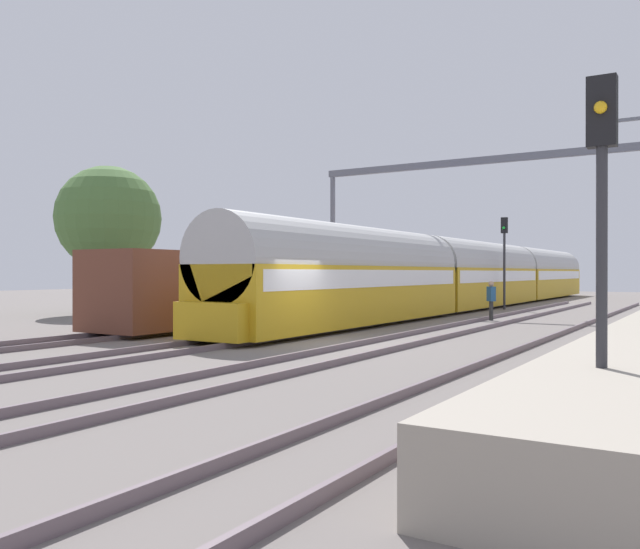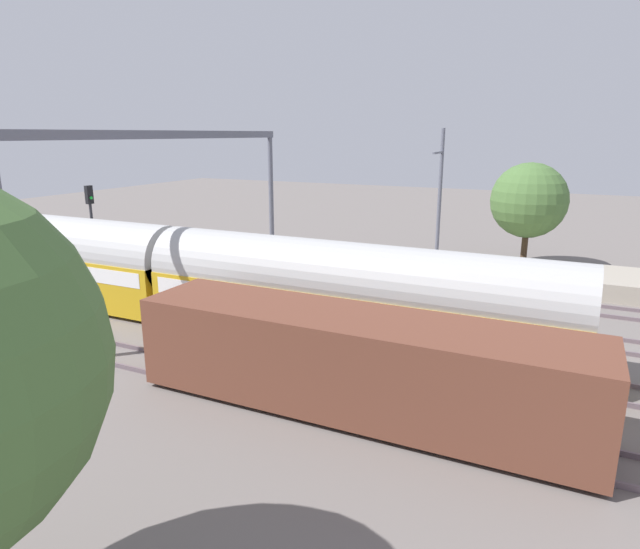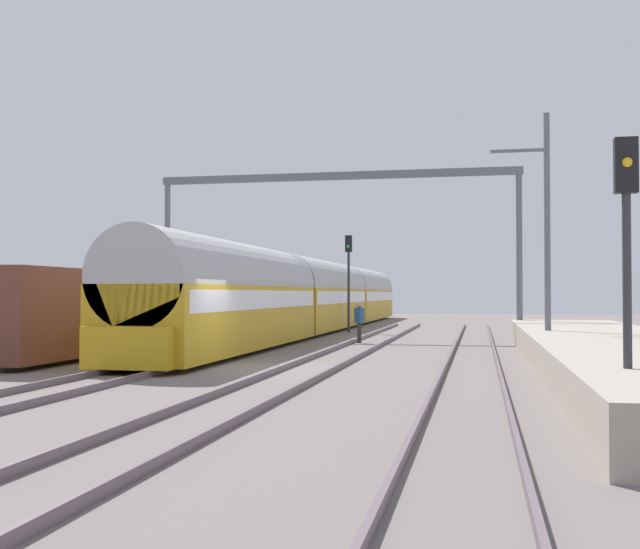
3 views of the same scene
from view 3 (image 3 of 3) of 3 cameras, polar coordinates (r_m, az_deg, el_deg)
The scene contains 13 objects.
ground at distance 22.25m, azimuth -6.07°, elevation -6.81°, with size 120.00×120.00×0.00m, color slate.
track_far_west at distance 24.96m, azimuth -20.44°, elevation -5.95°, with size 1.52×60.00×0.16m.
track_west at distance 22.99m, azimuth -11.23°, elevation -6.41°, with size 1.52×60.00×0.16m.
track_east at distance 21.69m, azimuth -0.59°, elevation -6.74°, with size 1.52×60.00×0.16m.
track_far_east at distance 21.21m, azimuth 10.95°, elevation -6.84°, with size 1.52×60.00×0.16m.
platform at distance 23.45m, azimuth 20.41°, elevation -5.34°, with size 4.40×28.00×0.90m.
passenger_train at distance 44.12m, azimuth -0.03°, elevation -1.55°, with size 2.93×49.20×3.82m.
freight_car at distance 28.21m, azimuth -16.30°, elevation -2.62°, with size 2.80×13.00×2.70m.
person_crossing at distance 33.21m, azimuth 2.88°, elevation -3.24°, with size 0.45×0.45×1.73m.
railway_signal_near at distance 13.53m, azimuth 21.44°, elevation 2.44°, with size 0.36×0.30×4.62m.
railway_signal_far at distance 42.29m, azimuth 2.10°, elevation 0.29°, with size 0.36×0.30×5.24m.
catenary_gantry at distance 37.22m, azimuth 1.12°, elevation 4.55°, with size 17.34×0.28×7.86m.
catenary_pole_east_mid at distance 26.55m, azimuth 16.12°, elevation 3.09°, with size 1.90×0.20×8.00m.
Camera 3 is at (6.69, -21.12, 2.11)m, focal length 43.93 mm.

